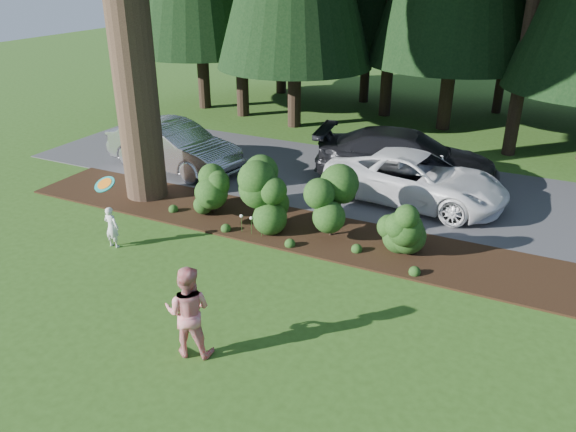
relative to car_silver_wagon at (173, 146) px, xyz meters
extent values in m
plane|color=#2B4D16|center=(5.28, -5.74, -0.86)|extent=(80.00, 80.00, 0.00)
cube|color=black|center=(5.28, -2.49, -0.83)|extent=(16.00, 2.50, 0.05)
cube|color=#38383A|center=(5.28, 1.76, -0.84)|extent=(22.00, 6.00, 0.03)
sphere|color=#183911|center=(3.28, -2.54, -0.20)|extent=(1.08, 1.08, 1.08)
cylinder|color=black|center=(3.28, -2.54, -0.71)|extent=(0.08, 0.08, 0.30)
sphere|color=#183911|center=(5.08, -2.74, 0.08)|extent=(1.35, 1.35, 1.35)
cylinder|color=black|center=(5.08, -2.74, -0.71)|extent=(0.08, 0.08, 0.30)
sphere|color=#183911|center=(6.88, -2.44, -0.03)|extent=(1.26, 1.26, 1.26)
cylinder|color=black|center=(6.88, -2.44, -0.71)|extent=(0.08, 0.08, 0.30)
sphere|color=#183911|center=(8.68, -2.64, -0.14)|extent=(1.17, 1.17, 1.17)
cylinder|color=black|center=(8.68, -2.64, -0.71)|extent=(0.08, 0.08, 0.30)
cylinder|color=#183911|center=(4.68, -3.34, -0.61)|extent=(0.01, 0.01, 0.50)
sphere|color=white|center=(4.68, -3.34, -0.34)|extent=(0.09, 0.09, 0.09)
cylinder|color=#183911|center=(4.98, -3.34, -0.61)|extent=(0.01, 0.01, 0.50)
sphere|color=white|center=(4.98, -3.34, -0.34)|extent=(0.09, 0.09, 0.09)
cylinder|color=#183911|center=(5.28, -3.34, -0.61)|extent=(0.01, 0.01, 0.50)
sphere|color=white|center=(5.28, -3.34, -0.34)|extent=(0.09, 0.09, 0.09)
cylinder|color=black|center=(-4.22, 8.26, 4.04)|extent=(0.50, 0.50, 9.80)
cylinder|color=black|center=(-1.72, 8.76, 3.69)|extent=(0.50, 0.50, 9.10)
cylinder|color=black|center=(4.28, 7.76, 3.52)|extent=(0.50, 0.50, 8.75)
cylinder|color=black|center=(10.28, 9.76, 3.87)|extent=(0.50, 0.50, 9.45)
imported|color=#A5A6AA|center=(0.00, 0.00, 0.00)|extent=(5.20, 2.40, 1.65)
imported|color=white|center=(8.27, 0.82, -0.08)|extent=(5.61, 3.08, 1.49)
imported|color=black|center=(7.57, 2.29, 0.03)|extent=(6.16, 3.23, 1.70)
imported|color=silver|center=(2.11, -5.43, -0.31)|extent=(0.41, 0.28, 1.10)
imported|color=red|center=(6.38, -8.09, 0.05)|extent=(1.05, 0.92, 1.81)
cylinder|color=teal|center=(1.87, -5.23, 0.74)|extent=(0.55, 0.49, 0.30)
cylinder|color=orange|center=(1.87, -5.23, 0.76)|extent=(0.39, 0.34, 0.21)
camera|label=1|loc=(11.78, -14.95, 5.85)|focal=35.00mm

